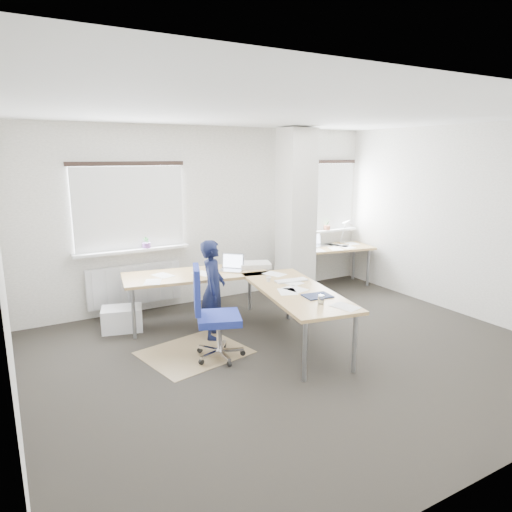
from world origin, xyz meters
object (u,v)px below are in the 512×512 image
desk_main (246,283)px  person (213,289)px  desk_side (333,249)px  task_chair (216,333)px

desk_main → person: 0.45m
desk_side → task_chair: (-3.16, -1.76, -0.37)m
desk_main → person: size_ratio=2.28×
desk_main → desk_side: size_ratio=1.98×
task_chair → person: size_ratio=0.86×
desk_side → person: (-2.91, -1.16, -0.03)m
desk_main → task_chair: bearing=-132.6°
desk_side → task_chair: bearing=-140.9°
task_chair → person: bearing=87.4°
desk_side → task_chair: 3.64m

